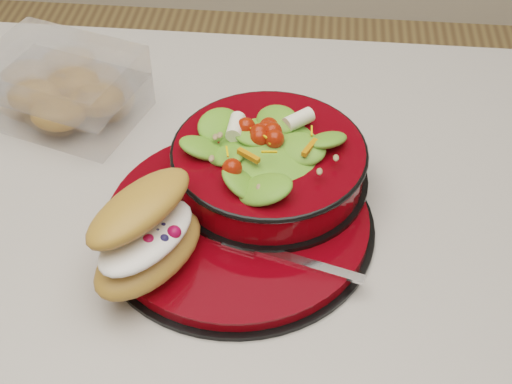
# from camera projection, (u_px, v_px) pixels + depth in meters

# --- Properties ---
(dinner_plate) EXTENTS (0.32, 0.32, 0.02)m
(dinner_plate) POSITION_uv_depth(u_px,v_px,m) (238.00, 221.00, 0.84)
(dinner_plate) COLOR black
(dinner_plate) RESTS_ON island_counter
(salad_bowl) EXTENTS (0.24, 0.24, 0.10)m
(salad_bowl) POSITION_uv_depth(u_px,v_px,m) (269.00, 157.00, 0.85)
(salad_bowl) COLOR black
(salad_bowl) RESTS_ON dinner_plate
(croissant) EXTENTS (0.14, 0.18, 0.09)m
(croissant) POSITION_uv_depth(u_px,v_px,m) (148.00, 235.00, 0.75)
(croissant) COLOR #B77538
(croissant) RESTS_ON dinner_plate
(fork) EXTENTS (0.16, 0.06, 0.00)m
(fork) POSITION_uv_depth(u_px,v_px,m) (287.00, 257.00, 0.78)
(fork) COLOR silver
(fork) RESTS_ON dinner_plate
(pastry_box) EXTENTS (0.23, 0.19, 0.09)m
(pastry_box) POSITION_uv_depth(u_px,v_px,m) (64.00, 89.00, 0.97)
(pastry_box) COLOR white
(pastry_box) RESTS_ON island_counter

